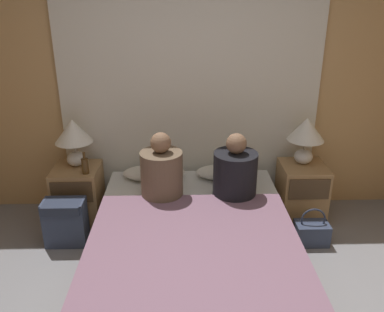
% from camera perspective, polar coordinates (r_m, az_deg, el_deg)
% --- Properties ---
extents(wall_back, '(4.54, 0.06, 2.50)m').
position_cam_1_polar(wall_back, '(3.91, -0.32, 10.00)').
color(wall_back, tan).
rests_on(wall_back, ground_plane).
extents(curtain_panel, '(2.64, 0.02, 2.09)m').
position_cam_1_polar(curtain_panel, '(3.90, -0.29, 6.84)').
color(curtain_panel, silver).
rests_on(curtain_panel, ground_plane).
extents(bed, '(1.58, 2.05, 0.41)m').
position_cam_1_polar(bed, '(3.28, 0.14, -12.78)').
color(bed, olive).
rests_on(bed, ground_plane).
extents(nightstand_left, '(0.42, 0.44, 0.55)m').
position_cam_1_polar(nightstand_left, '(4.04, -15.60, -5.19)').
color(nightstand_left, '#A87F51').
rests_on(nightstand_left, ground_plane).
extents(nightstand_right, '(0.42, 0.44, 0.55)m').
position_cam_1_polar(nightstand_right, '(4.08, 15.08, -4.84)').
color(nightstand_right, '#A87F51').
rests_on(nightstand_right, ground_plane).
extents(lamp_left, '(0.34, 0.34, 0.45)m').
position_cam_1_polar(lamp_left, '(3.86, -16.30, 2.86)').
color(lamp_left, silver).
rests_on(lamp_left, nightstand_left).
extents(lamp_right, '(0.34, 0.34, 0.45)m').
position_cam_1_polar(lamp_right, '(3.90, 15.71, 3.13)').
color(lamp_right, silver).
rests_on(lamp_right, nightstand_right).
extents(pillow_left, '(0.59, 0.30, 0.12)m').
position_cam_1_polar(pillow_left, '(3.88, -5.34, -2.37)').
color(pillow_left, silver).
rests_on(pillow_left, bed).
extents(pillow_right, '(0.59, 0.30, 0.12)m').
position_cam_1_polar(pillow_right, '(3.89, 4.92, -2.27)').
color(pillow_right, silver).
rests_on(pillow_right, bed).
extents(blanket_on_bed, '(1.52, 1.44, 0.03)m').
position_cam_1_polar(blanket_on_bed, '(2.92, 0.30, -12.36)').
color(blanket_on_bed, slate).
rests_on(blanket_on_bed, bed).
extents(person_left_in_bed, '(0.36, 0.36, 0.59)m').
position_cam_1_polar(person_left_in_bed, '(3.48, -4.29, -2.27)').
color(person_left_in_bed, brown).
rests_on(person_left_in_bed, bed).
extents(person_right_in_bed, '(0.38, 0.38, 0.58)m').
position_cam_1_polar(person_right_in_bed, '(3.50, 6.07, -2.28)').
color(person_right_in_bed, black).
rests_on(person_right_in_bed, bed).
extents(beer_bottle_on_left_stand, '(0.06, 0.06, 0.20)m').
position_cam_1_polar(beer_bottle_on_left_stand, '(3.75, -14.78, -1.29)').
color(beer_bottle_on_left_stand, '#513819').
rests_on(beer_bottle_on_left_stand, nightstand_left).
extents(backpack_on_floor, '(0.36, 0.22, 0.42)m').
position_cam_1_polar(backpack_on_floor, '(3.73, -17.37, -8.56)').
color(backpack_on_floor, '#333D56').
rests_on(backpack_on_floor, ground_plane).
extents(handbag_on_floor, '(0.29, 0.19, 0.35)m').
position_cam_1_polar(handbag_on_floor, '(3.78, 16.43, -10.23)').
color(handbag_on_floor, '#333D56').
rests_on(handbag_on_floor, ground_plane).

